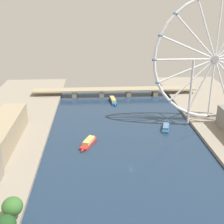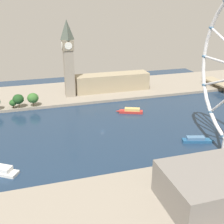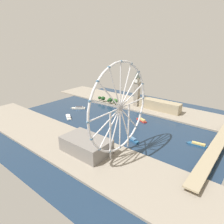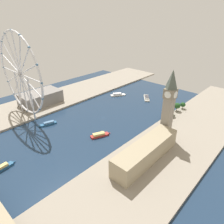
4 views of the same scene
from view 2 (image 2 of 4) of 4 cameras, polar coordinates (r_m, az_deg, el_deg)
The scene contains 9 objects.
ground_plane at distance 255.46m, azimuth -1.98°, elevation -3.79°, with size 402.48×402.48×0.00m, color #1E334C.
riverbank_left at distance 361.09m, azimuth -6.72°, elevation 4.07°, with size 90.00×520.00×3.00m, color gray.
riverbank_right at distance 162.78m, azimuth 9.23°, elevation -20.32°, with size 90.00×520.00×3.00m, color gray.
clock_tower at distance 330.93m, azimuth -8.79°, elevation 10.72°, with size 13.39×13.39×87.37m.
parliament_block at distance 357.31m, azimuth 0.02°, elevation 6.04°, with size 22.00×92.49×21.13m, color tan.
tree_row_embankment at distance 314.53m, azimuth -19.21°, elevation 2.25°, with size 12.72×62.73×14.60m.
riverside_hall at distance 174.46m, azimuth 21.26°, elevation -13.57°, with size 41.07×66.65×20.59m, color gray.
tour_boat_0 at distance 295.00m, azimuth 3.84°, elevation 0.23°, with size 15.54×27.92×5.21m.
tour_boat_2 at distance 245.52m, azimuth 16.73°, elevation -5.37°, with size 12.52×27.66×4.69m.
Camera 2 is at (223.44, -57.61, 109.61)m, focal length 45.42 mm.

